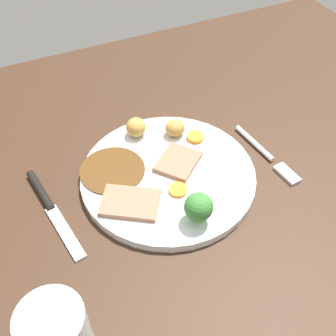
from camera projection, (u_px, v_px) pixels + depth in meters
dining_table at (179, 171)px, 68.65cm from camera, size 120.00×84.00×3.60cm
dinner_plate at (168, 175)px, 64.62cm from camera, size 27.40×27.40×1.40cm
gravy_pool at (112, 170)px, 64.25cm from camera, size 10.25×10.25×0.30cm
meat_slice_main at (130, 203)px, 59.40cm from camera, size 10.03×9.24×0.80cm
meat_slice_under at (178, 162)px, 65.20cm from camera, size 8.92×8.74×0.80cm
roast_potato_left at (175, 128)px, 69.30cm from camera, size 3.76×3.58×2.90cm
roast_potato_right at (136, 127)px, 69.12cm from camera, size 4.80×4.79×3.24cm
carrot_coin_front at (195, 137)px, 69.34cm from camera, size 2.92×2.92×0.67cm
carrot_coin_back at (178, 190)px, 61.29cm from camera, size 2.85×2.85×0.53cm
broccoli_floret at (199, 207)px, 55.85cm from camera, size 4.09×4.09×4.86cm
fork at (267, 155)px, 68.21cm from camera, size 2.91×15.32×0.90cm
knife at (49, 205)px, 60.84cm from camera, size 4.28×18.50×1.20cm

